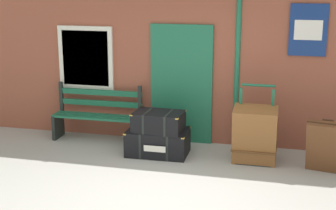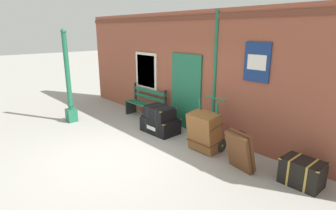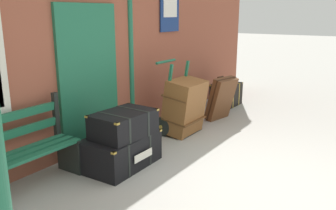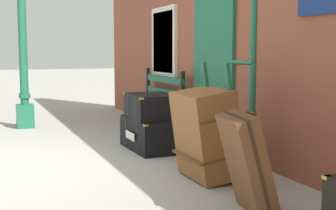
{
  "view_description": "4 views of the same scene",
  "coord_description": "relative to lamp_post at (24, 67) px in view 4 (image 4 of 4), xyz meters",
  "views": [
    {
      "loc": [
        1.58,
        -5.87,
        2.86
      ],
      "look_at": [
        -0.32,
        1.9,
        0.8
      ],
      "focal_mm": 52.77,
      "sensor_mm": 36.0,
      "label": 1
    },
    {
      "loc": [
        4.95,
        -2.87,
        2.71
      ],
      "look_at": [
        -0.11,
        1.67,
        0.84
      ],
      "focal_mm": 29.18,
      "sensor_mm": 36.0,
      "label": 2
    },
    {
      "loc": [
        -3.75,
        -1.26,
        1.97
      ],
      "look_at": [
        0.67,
        1.66,
        0.6
      ],
      "focal_mm": 38.1,
      "sensor_mm": 36.0,
      "label": 3
    },
    {
      "loc": [
        5.43,
        -0.47,
        1.3
      ],
      "look_at": [
        -0.01,
        1.7,
        0.64
      ],
      "focal_mm": 50.87,
      "sensor_mm": 36.0,
      "label": 4
    }
  ],
  "objects": [
    {
      "name": "large_brown_trunk",
      "position": [
        4.1,
        1.41,
        -0.57
      ],
      "size": [
        0.7,
        0.56,
        0.93
      ],
      "color": "brown",
      "rests_on": "ground"
    },
    {
      "name": "steamer_trunk_base",
      "position": [
        2.51,
        1.43,
        -0.82
      ],
      "size": [
        1.03,
        0.69,
        0.43
      ],
      "color": "black",
      "rests_on": "ground"
    },
    {
      "name": "suitcase_charcoal",
      "position": [
        5.17,
        1.24,
        -0.62
      ],
      "size": [
        0.62,
        0.48,
        0.83
      ],
      "color": "brown",
      "rests_on": "ground"
    },
    {
      "name": "platform_bench",
      "position": [
        1.25,
        1.91,
        -0.59
      ],
      "size": [
        1.6,
        0.43,
        1.01
      ],
      "color": "#1E6647",
      "rests_on": "ground"
    },
    {
      "name": "lamp_post",
      "position": [
        0.0,
        0.0,
        0.0
      ],
      "size": [
        0.28,
        0.28,
        2.75
      ],
      "color": "#1E6647",
      "rests_on": "ground"
    },
    {
      "name": "brick_facade",
      "position": [
        2.93,
        2.35,
        0.56
      ],
      "size": [
        10.4,
        0.35,
        3.2
      ],
      "color": "brown",
      "rests_on": "ground"
    },
    {
      "name": "steamer_trunk_middle",
      "position": [
        2.53,
        1.38,
        -0.45
      ],
      "size": [
        0.83,
        0.58,
        0.33
      ],
      "color": "black",
      "rests_on": "steamer_trunk_base"
    },
    {
      "name": "ground_plane",
      "position": [
        2.94,
        -0.25,
        -1.03
      ],
      "size": [
        60.0,
        60.0,
        0.0
      ],
      "primitive_type": "plane",
      "color": "#A3A099"
    },
    {
      "name": "porters_trolley",
      "position": [
        4.1,
        1.58,
        -0.76
      ],
      "size": [
        0.71,
        0.56,
        1.21
      ],
      "color": "black",
      "rests_on": "ground"
    }
  ]
}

